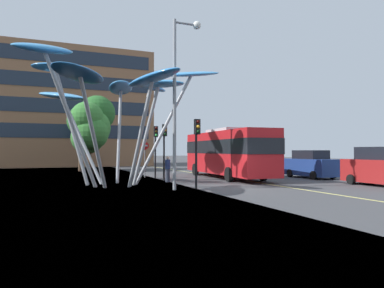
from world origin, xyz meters
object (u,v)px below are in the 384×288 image
Objects in this scene: red_bus at (227,151)px; traffic_light_island_mid at (156,141)px; car_parked_mid at (310,165)px; car_parked_near at (382,168)px; pedestrian at (168,169)px; no_entry_sign at (145,154)px; street_lamp at (180,83)px; leaf_sculpture at (113,87)px; traffic_light_kerb_near at (197,139)px; traffic_light_kerb_far at (164,140)px; car_parked_far at (256,162)px.

traffic_light_island_mid is at bearing 162.05° from red_bus.
red_bus is at bearing 157.88° from car_parked_mid.
car_parked_near is 2.74× the size of pedestrian.
no_entry_sign is at bearing 96.22° from pedestrian.
street_lamp is at bearing -92.33° from no_entry_sign.
leaf_sculpture reaches higher than traffic_light_island_mid.
red_bus is 6.86× the size of pedestrian.
car_parked_mid is 12.41m from no_entry_sign.
car_parked_near is 6.42m from car_parked_mid.
street_lamp reaches higher than pedestrian.
street_lamp is (-0.87, 0.20, 2.92)m from traffic_light_kerb_near.
red_bus is at bearing 45.99° from street_lamp.
traffic_light_kerb_far is 0.89× the size of car_parked_mid.
leaf_sculpture is 6.36m from traffic_light_island_mid.
red_bus is at bearing 17.99° from pedestrian.
traffic_light_kerb_near reaches higher than no_entry_sign.
traffic_light_island_mid is at bearing 87.34° from pedestrian.
no_entry_sign is (0.35, 8.64, -3.80)m from street_lamp.
street_lamp is (2.86, -3.75, -0.22)m from leaf_sculpture.
traffic_light_island_mid is (3.81, 4.08, -3.04)m from leaf_sculpture.
traffic_light_island_mid is (0.08, 8.04, 0.10)m from traffic_light_kerb_near.
no_entry_sign is (-10.72, -1.68, 0.78)m from car_parked_far.
traffic_light_kerb_near is at bearing -128.64° from red_bus.
car_parked_far is 2.70× the size of pedestrian.
street_lamp is at bearing -52.71° from leaf_sculpture.
car_parked_mid is 1.58× the size of no_entry_sign.
leaf_sculpture is 7.25× the size of pedestrian.
red_bus reaches higher than no_entry_sign.
car_parked_near is 12.88m from car_parked_far.
traffic_light_kerb_far reaches higher than car_parked_mid.
car_parked_mid is (10.91, -1.57, -1.77)m from traffic_light_kerb_far.
pedestrian is at bearing 79.95° from street_lamp.
car_parked_near is 12.56m from street_lamp.
red_bus is 6.15m from no_entry_sign.
traffic_light_kerb_near reaches higher than car_parked_far.
leaf_sculpture is 2.65× the size of car_parked_near.
leaf_sculpture is 3.19× the size of traffic_light_kerb_far.
traffic_light_kerb_far is at bearing -171.38° from red_bus.
car_parked_near is 0.51× the size of street_lamp.
street_lamp reaches higher than red_bus.
car_parked_far is (-0.70, 6.47, 0.04)m from car_parked_mid.
car_parked_far is at bearing 91.60° from car_parked_near.
red_bus is 10.35m from car_parked_near.
leaf_sculpture is 3.17× the size of traffic_light_island_mid.
traffic_light_kerb_near is at bearing 167.43° from car_parked_near.
car_parked_mid is at bearing -22.12° from red_bus.
leaf_sculpture reaches higher than pedestrian.
leaf_sculpture is 5.10m from traffic_light_kerb_far.
street_lamp is at bearing -99.09° from traffic_light_kerb_far.
street_lamp is at bearing 167.06° from traffic_light_kerb_near.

